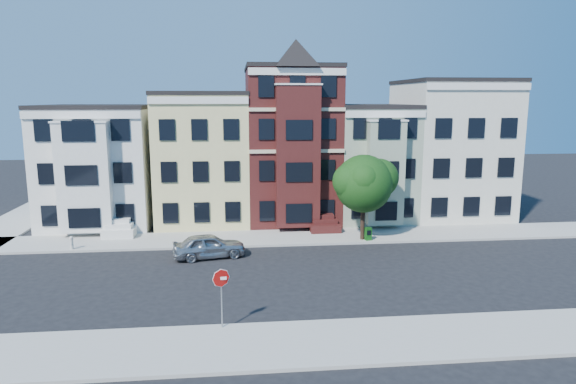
{
  "coord_description": "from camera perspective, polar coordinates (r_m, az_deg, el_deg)",
  "views": [
    {
      "loc": [
        -4.52,
        -26.97,
        9.73
      ],
      "look_at": [
        -1.37,
        3.33,
        4.2
      ],
      "focal_mm": 32.0,
      "sensor_mm": 36.0,
      "label": 1
    }
  ],
  "objects": [
    {
      "name": "near_sidewalk",
      "position": [
        21.76,
        6.96,
        -16.13
      ],
      "size": [
        60.0,
        4.0,
        0.15
      ],
      "primitive_type": "cube",
      "color": "#9E9B93",
      "rests_on": "ground"
    },
    {
      "name": "house_cream",
      "position": [
        45.41,
        17.53,
        4.47
      ],
      "size": [
        8.0,
        9.0,
        11.0
      ],
      "primitive_type": "cube",
      "color": "silver",
      "rests_on": "ground"
    },
    {
      "name": "stop_sign",
      "position": [
        22.22,
        -7.4,
        -11.23
      ],
      "size": [
        0.81,
        0.17,
        2.93
      ],
      "primitive_type": null,
      "rotation": [
        0.0,
        0.0,
        0.07
      ],
      "color": "#B00D0A",
      "rests_on": "near_sidewalk"
    },
    {
      "name": "house_brown",
      "position": [
        41.88,
        0.29,
        5.18
      ],
      "size": [
        7.0,
        9.0,
        12.0
      ],
      "primitive_type": "cube",
      "color": "#3D1412",
      "rests_on": "ground"
    },
    {
      "name": "fire_hydrant",
      "position": [
        36.13,
        -22.9,
        -5.36
      ],
      "size": [
        0.27,
        0.27,
        0.69
      ],
      "primitive_type": "cylinder",
      "rotation": [
        0.0,
        0.0,
        0.13
      ],
      "color": "beige",
      "rests_on": "far_sidewalk"
    },
    {
      "name": "newspaper_box",
      "position": [
        35.84,
        8.91,
        -4.61
      ],
      "size": [
        0.45,
        0.42,
        0.88
      ],
      "primitive_type": "cube",
      "rotation": [
        0.0,
        0.0,
        0.17
      ],
      "color": "#125114",
      "rests_on": "far_sidewalk"
    },
    {
      "name": "house_green",
      "position": [
        43.23,
        8.89,
        3.22
      ],
      "size": [
        6.0,
        9.0,
        9.0
      ],
      "primitive_type": "cube",
      "color": "#929F87",
      "rests_on": "ground"
    },
    {
      "name": "parked_car",
      "position": [
        32.37,
        -8.77,
        -5.92
      ],
      "size": [
        4.73,
        2.65,
        1.52
      ],
      "primitive_type": "imported",
      "rotation": [
        0.0,
        0.0,
        1.77
      ],
      "color": "#A4A8AE",
      "rests_on": "ground"
    },
    {
      "name": "far_sidewalk",
      "position": [
        36.56,
        1.38,
        -5.03
      ],
      "size": [
        60.0,
        4.0,
        0.15
      ],
      "primitive_type": "cube",
      "color": "#9E9B93",
      "rests_on": "ground"
    },
    {
      "name": "ground",
      "position": [
        29.03,
        3.41,
        -9.32
      ],
      "size": [
        120.0,
        120.0,
        0.0
      ],
      "primitive_type": "plane",
      "color": "black"
    },
    {
      "name": "house_yellow",
      "position": [
        41.82,
        -9.31,
        3.66
      ],
      "size": [
        7.0,
        9.0,
        10.0
      ],
      "primitive_type": "cube",
      "color": "beige",
      "rests_on": "ground"
    },
    {
      "name": "street_tree",
      "position": [
        35.33,
        8.39,
        0.5
      ],
      "size": [
        6.58,
        6.58,
        7.28
      ],
      "primitive_type": null,
      "rotation": [
        0.0,
        0.0,
        0.05
      ],
      "color": "#1F4F18",
      "rests_on": "far_sidewalk"
    },
    {
      "name": "house_white",
      "position": [
        43.1,
        -19.98,
        2.7
      ],
      "size": [
        8.0,
        9.0,
        9.0
      ],
      "primitive_type": "cube",
      "color": "silver",
      "rests_on": "ground"
    }
  ]
}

